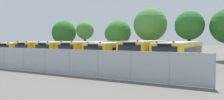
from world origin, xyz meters
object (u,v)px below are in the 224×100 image
Objects in this scene: tree_1 at (85,30)px; tree_2 at (117,33)px; school_bus_0 at (34,50)px; school_bus_3 at (91,51)px; school_bus_4 at (118,52)px; tree_3 at (151,24)px; tree_4 at (189,26)px; school_bus_5 at (147,52)px; school_bus_1 at (49,50)px; tree_0 at (64,33)px; school_bus_2 at (69,51)px; school_bus_6 at (180,54)px.

tree_2 is at bearing -5.15° from tree_1.
school_bus_3 is at bearing 176.21° from school_bus_0.
school_bus_0 is 0.95× the size of school_bus_4.
tree_3 is 5.93m from tree_4.
tree_4 is (9.17, 9.84, 3.15)m from school_bus_3.
school_bus_4 is 1.08× the size of school_bus_5.
school_bus_1 is 10.03m from school_bus_4.
school_bus_1 is 1.47× the size of tree_0.
tree_3 reaches higher than school_bus_2.
school_bus_0 is 1.02× the size of school_bus_5.
school_bus_3 is at bearing 0.97° from school_bus_5.
school_bus_1 is 16.79m from school_bus_6.
tree_0 is at bearing -33.91° from school_bus_4.
school_bus_2 is (6.44, -0.35, 0.06)m from school_bus_0.
school_bus_6 is 1.38× the size of tree_3.
school_bus_0 is 1.09× the size of school_bus_2.
tree_4 is at bearing -6.54° from tree_1.
school_bus_3 reaches higher than school_bus_4.
tree_3 is at bearing -57.02° from school_bus_6.
school_bus_4 is 21.07m from tree_0.
school_bus_1 is at bearing -76.94° from tree_1.
tree_0 is 1.05× the size of tree_1.
tree_2 is (-5.81, 11.01, 2.44)m from school_bus_4.
tree_1 is at bearing 176.84° from tree_3.
tree_4 reaches higher than school_bus_4.
school_bus_3 is 6.79m from school_bus_5.
school_bus_2 is at bearing -47.51° from tree_0.
school_bus_0 is 1.35× the size of tree_3.
tree_2 reaches higher than school_bus_3.
school_bus_3 is at bearing 5.23° from school_bus_4.
school_bus_5 is at bearing 178.50° from school_bus_4.
school_bus_0 is 13.15m from school_bus_4.
tree_2 is 6.01m from tree_3.
tree_4 is at bearing -141.75° from school_bus_2.
tree_3 is at bearing -132.70° from school_bus_1.
school_bus_0 is 1.54× the size of tree_4.
school_bus_0 is at bearing -2.01° from school_bus_5.
tree_1 reaches higher than school_bus_2.
school_bus_1 is 1.39× the size of tree_4.
tree_1 reaches higher than tree_2.
school_bus_2 is 1.40× the size of tree_4.
school_bus_5 is at bearing 0.95° from school_bus_6.
school_bus_0 is at bearing -91.74° from tree_1.
tree_3 reaches higher than tree_1.
school_bus_1 is 0.89× the size of school_bus_6.
tree_3 is (13.21, 10.81, 3.75)m from school_bus_0.
school_bus_3 is 1.53× the size of tree_0.
tree_2 is at bearing -111.23° from school_bus_1.
school_bus_1 is 1.56× the size of tree_2.
tree_1 is (4.66, 0.13, 0.39)m from tree_0.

